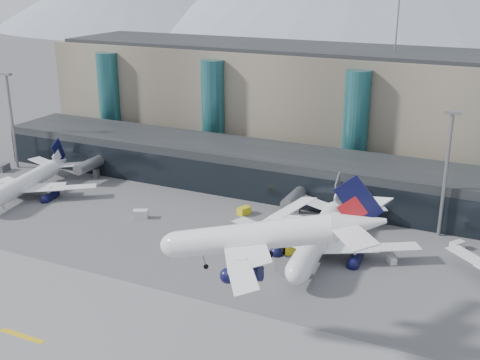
# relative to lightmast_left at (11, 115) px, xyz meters

# --- Properties ---
(ground) EXTENTS (900.00, 900.00, 0.00)m
(ground) POSITION_rel_lightmast_left_xyz_m (80.00, -45.00, -14.42)
(ground) COLOR #515154
(ground) RESTS_ON ground
(concourse) EXTENTS (170.00, 27.00, 10.00)m
(concourse) POSITION_rel_lightmast_left_xyz_m (79.98, 12.73, -9.45)
(concourse) COLOR black
(concourse) RESTS_ON ground
(terminal_main) EXTENTS (130.00, 30.00, 31.00)m
(terminal_main) POSITION_rel_lightmast_left_xyz_m (55.00, 45.00, 1.03)
(terminal_main) COLOR gray
(terminal_main) RESTS_ON ground
(teal_towers) EXTENTS (116.40, 19.40, 46.00)m
(teal_towers) POSITION_rel_lightmast_left_xyz_m (65.01, 29.01, -0.41)
(teal_towers) COLOR #235E63
(teal_towers) RESTS_ON ground
(lightmast_left) EXTENTS (3.00, 1.20, 25.60)m
(lightmast_left) POSITION_rel_lightmast_left_xyz_m (0.00, 0.00, 0.00)
(lightmast_left) COLOR slate
(lightmast_left) RESTS_ON ground
(lightmast_mid) EXTENTS (3.00, 1.20, 25.60)m
(lightmast_mid) POSITION_rel_lightmast_left_xyz_m (110.00, 3.00, 0.00)
(lightmast_mid) COLOR slate
(lightmast_mid) RESTS_ON ground
(hero_jet) EXTENTS (32.80, 32.99, 10.69)m
(hero_jet) POSITION_rel_lightmast_left_xyz_m (94.46, -47.57, 4.25)
(hero_jet) COLOR white
(hero_jet) RESTS_ON ground
(jet_parked_left) EXTENTS (34.60, 35.08, 11.32)m
(jet_parked_left) POSITION_rel_lightmast_left_xyz_m (17.65, -12.60, -10.14)
(jet_parked_left) COLOR white
(jet_parked_left) RESTS_ON ground
(jet_parked_mid) EXTENTS (38.63, 38.07, 12.48)m
(jet_parked_mid) POSITION_rel_lightmast_left_xyz_m (90.40, -12.61, -9.70)
(jet_parked_mid) COLOR white
(jet_parked_mid) RESTS_ON ground
(veh_a) EXTENTS (3.60, 2.95, 1.77)m
(veh_a) POSITION_rel_lightmast_left_xyz_m (50.38, -15.22, -13.53)
(veh_a) COLOR silver
(veh_a) RESTS_ON ground
(veh_b) EXTENTS (2.60, 3.23, 1.62)m
(veh_b) POSITION_rel_lightmast_left_xyz_m (69.74, -3.77, -13.61)
(veh_b) COLOR gold
(veh_b) RESTS_ON ground
(veh_c) EXTENTS (4.46, 4.03, 2.21)m
(veh_c) POSITION_rel_lightmast_left_xyz_m (87.97, -25.43, -13.31)
(veh_c) COLOR #46464B
(veh_c) RESTS_ON ground
(veh_d) EXTENTS (2.82, 3.17, 1.60)m
(veh_d) POSITION_rel_lightmast_left_xyz_m (114.14, -2.23, -13.62)
(veh_d) COLOR silver
(veh_d) RESTS_ON ground
(veh_f) EXTENTS (2.24, 3.58, 1.88)m
(veh_f) POSITION_rel_lightmast_left_xyz_m (-0.93, -4.00, -13.48)
(veh_f) COLOR #46464B
(veh_f) RESTS_ON ground
(veh_g) EXTENTS (2.24, 2.39, 1.22)m
(veh_g) POSITION_rel_lightmast_left_xyz_m (103.96, -13.32, -13.81)
(veh_g) COLOR silver
(veh_g) RESTS_ON ground
(veh_h) EXTENTS (4.41, 3.38, 2.17)m
(veh_h) POSITION_rel_lightmast_left_xyz_m (86.77, -17.19, -13.33)
(veh_h) COLOR gold
(veh_h) RESTS_ON ground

